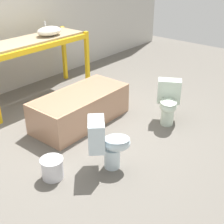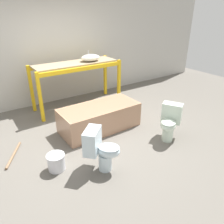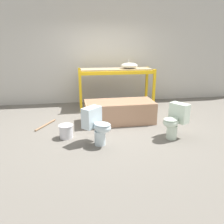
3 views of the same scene
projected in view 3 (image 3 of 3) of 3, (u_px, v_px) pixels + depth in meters
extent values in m
plane|color=#666059|center=(110.00, 124.00, 5.15)|extent=(12.00, 12.00, 0.00)
cube|color=beige|center=(99.00, 51.00, 6.68)|extent=(10.80, 0.08, 3.20)
cube|color=yellow|center=(81.00, 92.00, 5.91)|extent=(0.07, 0.07, 1.13)
cube|color=yellow|center=(154.00, 89.00, 6.23)|extent=(0.07, 0.07, 1.13)
cube|color=yellow|center=(80.00, 87.00, 6.55)|extent=(0.07, 0.07, 1.13)
cube|color=yellow|center=(147.00, 85.00, 6.87)|extent=(0.07, 0.07, 1.13)
cube|color=yellow|center=(118.00, 73.00, 5.92)|extent=(2.08, 0.06, 0.09)
cube|color=yellow|center=(114.00, 70.00, 6.56)|extent=(2.08, 0.06, 0.09)
cube|color=#998466|center=(116.00, 69.00, 6.23)|extent=(2.01, 0.61, 0.04)
ellipsoid|color=silver|center=(129.00, 66.00, 6.19)|extent=(0.48, 0.36, 0.17)
cylinder|color=silver|center=(129.00, 61.00, 6.25)|extent=(0.02, 0.02, 0.08)
cube|color=tan|center=(119.00, 112.00, 5.21)|extent=(1.63, 0.76, 0.51)
cube|color=#977056|center=(120.00, 106.00, 5.16)|extent=(1.55, 0.68, 0.21)
cylinder|color=silver|center=(100.00, 138.00, 4.06)|extent=(0.21, 0.21, 0.28)
ellipsoid|color=silver|center=(102.00, 127.00, 3.96)|extent=(0.44, 0.44, 0.19)
ellipsoid|color=#9FAFB7|center=(102.00, 124.00, 3.94)|extent=(0.42, 0.42, 0.03)
cube|color=silver|center=(92.00, 117.00, 4.06)|extent=(0.40, 0.40, 0.38)
cylinder|color=silver|center=(172.00, 132.00, 4.32)|extent=(0.21, 0.21, 0.28)
ellipsoid|color=silver|center=(171.00, 122.00, 4.22)|extent=(0.44, 0.41, 0.19)
ellipsoid|color=#A3B3A3|center=(171.00, 119.00, 4.20)|extent=(0.41, 0.39, 0.03)
cube|color=silver|center=(179.00, 113.00, 4.33)|extent=(0.36, 0.42, 0.38)
cylinder|color=silver|center=(66.00, 131.00, 4.36)|extent=(0.27, 0.27, 0.27)
cylinder|color=silver|center=(66.00, 125.00, 4.32)|extent=(0.29, 0.29, 0.02)
cylinder|color=#8C6B4C|center=(46.00, 125.00, 5.02)|extent=(0.40, 0.67, 0.04)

